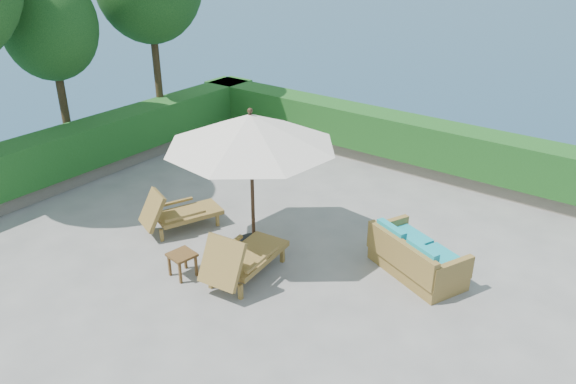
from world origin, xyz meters
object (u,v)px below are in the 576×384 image
Objects in this scene: patio_umbrella at (251,132)px; wicker_loveseat at (415,258)px; lounge_right at (242,258)px; lounge_left at (177,212)px; side_table at (182,258)px.

wicker_loveseat is (2.89, 1.02, -2.04)m from patio_umbrella.
lounge_left is at bearing 159.84° from lounge_right.
side_table is (-0.92, -0.56, -0.06)m from lounge_right.
lounge_left reaches higher than side_table.
lounge_left is 0.94× the size of lounge_right.
lounge_right is at bearing 7.65° from lounge_left.
lounge_left is 4.81m from wicker_loveseat.
patio_umbrella is 2.53m from side_table.
lounge_right reaches higher than wicker_loveseat.
patio_umbrella is 2.07× the size of lounge_right.
side_table is 4.13m from wicker_loveseat.
side_table is at bearing -154.65° from lounge_right.
lounge_left is at bearing 139.86° from side_table.
patio_umbrella is 7.89× the size of side_table.
lounge_left is 1.74m from side_table.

